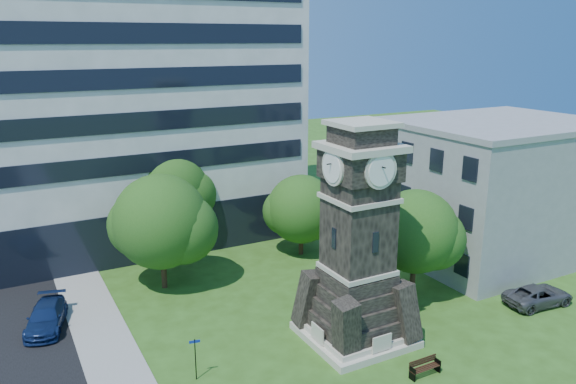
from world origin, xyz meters
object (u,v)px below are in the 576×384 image
clock_tower (358,250)px  car_street_north (46,317)px  car_east_lot (538,295)px  park_bench (424,367)px  street_sign (195,354)px

clock_tower → car_street_north: size_ratio=2.62×
clock_tower → car_street_north: (-15.11, 9.43, -4.60)m
car_east_lot → clock_tower: bearing=86.2°
clock_tower → car_east_lot: bearing=-9.6°
park_bench → street_sign: bearing=153.3°
car_street_north → park_bench: 21.37m
car_street_north → park_bench: (16.07, -14.07, -0.21)m
car_east_lot → street_sign: bearing=89.2°
park_bench → street_sign: street_sign is taller
car_street_north → street_sign: (5.93, -9.03, 0.71)m
clock_tower → street_sign: bearing=177.6°
clock_tower → car_street_north: bearing=148.0°
car_east_lot → park_bench: car_east_lot is taller
car_street_north → car_east_lot: car_street_north is taller
car_east_lot → street_sign: street_sign is taller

